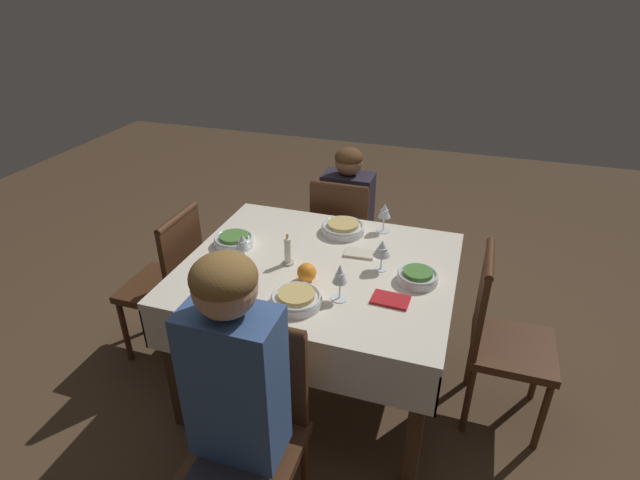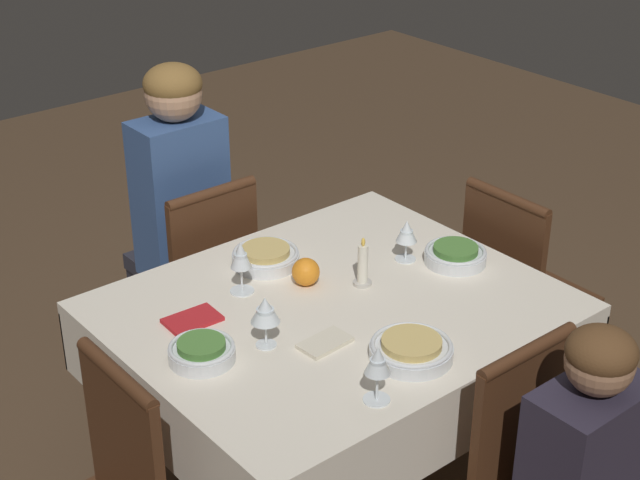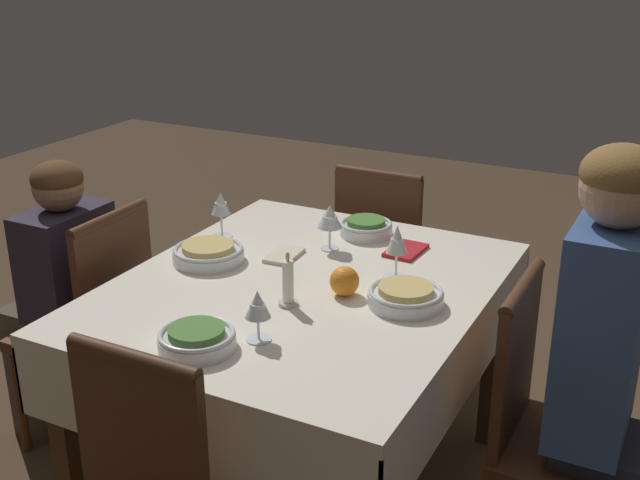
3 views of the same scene
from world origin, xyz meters
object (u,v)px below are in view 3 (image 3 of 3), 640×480
at_px(wine_glass_south, 221,205).
at_px(bowl_south, 208,253).
at_px(wine_glass_west, 330,218).
at_px(wine_glass_north, 397,242).
at_px(bowl_north, 406,296).
at_px(napkin_red_folded, 284,255).
at_px(candle_centerpiece, 288,285).
at_px(dining_table, 303,312).
at_px(orange_fruit, 344,281).
at_px(wine_glass_east, 258,306).
at_px(chair_north, 549,427).
at_px(bowl_east, 197,338).
at_px(bowl_west, 366,227).
at_px(napkin_spare_side, 406,250).
at_px(chair_south, 95,321).
at_px(chair_west, 387,260).
at_px(person_child_dark, 58,291).
at_px(person_adult_denim, 616,365).

bearing_deg(wine_glass_south, bowl_south, 22.22).
bearing_deg(wine_glass_west, wine_glass_north, 67.15).
distance_m(bowl_north, napkin_red_folded, 0.48).
relative_size(wine_glass_north, candle_centerpiece, 1.06).
bearing_deg(napkin_red_folded, dining_table, 43.95).
relative_size(wine_glass_west, orange_fruit, 1.78).
height_order(dining_table, wine_glass_east, wine_glass_east).
distance_m(chair_north, wine_glass_west, 0.91).
relative_size(bowl_north, wine_glass_west, 1.40).
relative_size(bowl_east, bowl_west, 1.09).
height_order(wine_glass_north, napkin_spare_side, wine_glass_north).
relative_size(bowl_south, napkin_red_folded, 1.50).
distance_m(wine_glass_south, wine_glass_west, 0.37).
bearing_deg(bowl_north, chair_north, 87.81).
distance_m(chair_north, napkin_red_folded, 0.93).
bearing_deg(wine_glass_west, napkin_spare_side, 111.16).
height_order(bowl_north, wine_glass_east, wine_glass_east).
bearing_deg(chair_south, chair_west, 144.56).
xyz_separation_m(candle_centerpiece, orange_fruit, (-0.13, 0.11, -0.02)).
relative_size(chair_south, bowl_south, 3.96).
relative_size(wine_glass_north, bowl_west, 0.94).
height_order(chair_north, wine_glass_north, wine_glass_north).
height_order(bowl_north, wine_glass_north, wine_glass_north).
distance_m(bowl_south, napkin_spare_side, 0.62).
bearing_deg(wine_glass_west, bowl_west, 163.80).
distance_m(person_child_dark, wine_glass_south, 0.62).
xyz_separation_m(wine_glass_west, candle_centerpiece, (0.41, 0.08, -0.05)).
xyz_separation_m(person_child_dark, bowl_east, (0.36, 0.84, 0.20)).
bearing_deg(wine_glass_north, person_child_dark, -77.39).
xyz_separation_m(chair_north, candle_centerpiece, (0.13, -0.70, 0.31)).
height_order(candle_centerpiece, napkin_spare_side, candle_centerpiece).
height_order(chair_north, napkin_red_folded, chair_north).
height_order(person_child_dark, napkin_spare_side, person_child_dark).
bearing_deg(bowl_south, person_adult_denim, 88.70).
bearing_deg(dining_table, napkin_spare_side, 154.28).
bearing_deg(dining_table, chair_south, -83.25).
distance_m(wine_glass_north, orange_fruit, 0.20).
relative_size(chair_south, person_child_dark, 0.86).
height_order(bowl_east, napkin_red_folded, bowl_east).
height_order(person_adult_denim, person_child_dark, person_adult_denim).
bearing_deg(person_child_dark, bowl_west, 121.10).
bearing_deg(chair_south, chair_north, 93.05).
distance_m(bowl_north, bowl_south, 0.65).
relative_size(dining_table, wine_glass_west, 8.22).
distance_m(bowl_north, candle_centerpiece, 0.32).
bearing_deg(wine_glass_east, dining_table, -169.69).
xyz_separation_m(person_adult_denim, napkin_spare_side, (-0.37, -0.69, 0.04)).
bearing_deg(bowl_west, bowl_south, -38.23).
distance_m(bowl_south, orange_fruit, 0.48).
distance_m(wine_glass_west, candle_centerpiece, 0.43).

